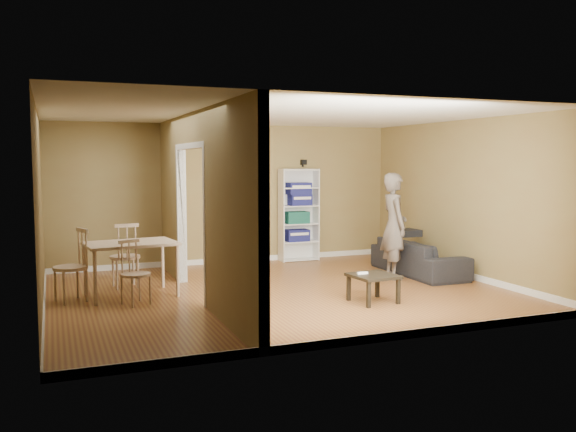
# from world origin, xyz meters

# --- Properties ---
(room_shell) EXTENTS (6.50, 6.50, 6.50)m
(room_shell) POSITION_xyz_m (0.00, 0.00, 1.30)
(room_shell) COLOR olive
(room_shell) RESTS_ON ground
(partition) EXTENTS (0.22, 5.50, 2.60)m
(partition) POSITION_xyz_m (-1.20, 0.00, 1.30)
(partition) COLOR olive
(partition) RESTS_ON ground
(wall_speaker) EXTENTS (0.10, 0.10, 0.10)m
(wall_speaker) POSITION_xyz_m (1.50, 2.69, 1.90)
(wall_speaker) COLOR black
(wall_speaker) RESTS_ON room_shell
(sofa) EXTENTS (2.02, 0.89, 0.76)m
(sofa) POSITION_xyz_m (2.70, 0.47, 0.38)
(sofa) COLOR black
(sofa) RESTS_ON ground
(person) EXTENTS (0.83, 0.70, 2.03)m
(person) POSITION_xyz_m (2.11, 0.31, 1.02)
(person) COLOR slate
(person) RESTS_ON ground
(bookshelf) EXTENTS (0.75, 0.33, 1.77)m
(bookshelf) POSITION_xyz_m (1.34, 2.60, 0.89)
(bookshelf) COLOR white
(bookshelf) RESTS_ON ground
(paper_box_navy_a) EXTENTS (0.44, 0.29, 0.23)m
(paper_box_navy_a) POSITION_xyz_m (1.30, 2.56, 0.49)
(paper_box_navy_a) COLOR navy
(paper_box_navy_a) RESTS_ON bookshelf
(paper_box_teal) EXTENTS (0.44, 0.29, 0.23)m
(paper_box_teal) POSITION_xyz_m (1.30, 2.56, 0.84)
(paper_box_teal) COLOR #166161
(paper_box_teal) RESTS_ON bookshelf
(paper_box_navy_b) EXTENTS (0.42, 0.27, 0.21)m
(paper_box_navy_b) POSITION_xyz_m (1.37, 2.56, 1.18)
(paper_box_navy_b) COLOR navy
(paper_box_navy_b) RESTS_ON bookshelf
(paper_box_navy_c) EXTENTS (0.44, 0.29, 0.23)m
(paper_box_navy_c) POSITION_xyz_m (1.34, 2.56, 1.41)
(paper_box_navy_c) COLOR #0F1E49
(paper_box_navy_c) RESTS_ON bookshelf
(coffee_table) EXTENTS (0.58, 0.58, 0.38)m
(coffee_table) POSITION_xyz_m (0.95, -1.09, 0.33)
(coffee_table) COLOR black
(coffee_table) RESTS_ON ground
(game_controller) EXTENTS (0.15, 0.04, 0.03)m
(game_controller) POSITION_xyz_m (0.82, -1.01, 0.40)
(game_controller) COLOR white
(game_controller) RESTS_ON coffee_table
(dining_table) EXTENTS (1.24, 0.83, 0.77)m
(dining_table) POSITION_xyz_m (-2.08, 0.52, 0.70)
(dining_table) COLOR #C5B08E
(dining_table) RESTS_ON ground
(chair_left) EXTENTS (0.59, 0.59, 1.01)m
(chair_left) POSITION_xyz_m (-2.90, 0.44, 0.50)
(chair_left) COLOR tan
(chair_left) RESTS_ON ground
(chair_near) EXTENTS (0.52, 0.52, 0.87)m
(chair_near) POSITION_xyz_m (-2.09, -0.04, 0.43)
(chair_near) COLOR tan
(chair_near) RESTS_ON ground
(chair_far) EXTENTS (0.50, 0.50, 1.00)m
(chair_far) POSITION_xyz_m (-2.09, 1.17, 0.50)
(chair_far) COLOR #D1B281
(chair_far) RESTS_ON ground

